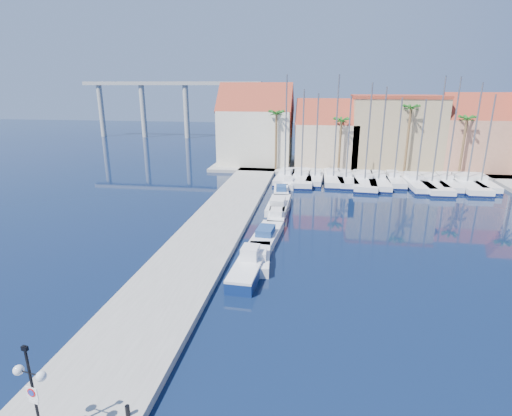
# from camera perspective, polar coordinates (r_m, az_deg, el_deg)

# --- Properties ---
(ground) EXTENTS (260.00, 260.00, 0.00)m
(ground) POSITION_cam_1_polar(r_m,az_deg,el_deg) (25.40, 6.25, -15.13)
(ground) COLOR black
(ground) RESTS_ON ground
(quay_west) EXTENTS (6.00, 77.00, 0.50)m
(quay_west) POSITION_cam_1_polar(r_m,az_deg,el_deg) (38.65, -6.17, -3.05)
(quay_west) COLOR gray
(quay_west) RESTS_ON ground
(shore_north) EXTENTS (54.00, 16.00, 0.50)m
(shore_north) POSITION_cam_1_polar(r_m,az_deg,el_deg) (71.37, 16.30, 5.73)
(shore_north) COLOR gray
(shore_north) RESTS_ON ground
(lamp_post) EXTENTS (1.42, 0.55, 4.22)m
(lamp_post) POSITION_cam_1_polar(r_m,az_deg,el_deg) (17.79, -29.48, -20.59)
(lamp_post) COLOR black
(lamp_post) RESTS_ON quay_west
(bollard) EXTENTS (0.19, 0.19, 0.48)m
(bollard) POSITION_cam_1_polar(r_m,az_deg,el_deg) (19.11, -17.88, -25.84)
(bollard) COLOR black
(bollard) RESTS_ON quay_west
(fishing_boat) EXTENTS (2.17, 5.77, 1.99)m
(fishing_boat) POSITION_cam_1_polar(r_m,az_deg,el_deg) (29.60, -1.22, -8.62)
(fishing_boat) COLOR navy
(fishing_boat) RESTS_ON ground
(motorboat_west_0) EXTENTS (2.26, 5.56, 1.40)m
(motorboat_west_0) POSITION_cam_1_polar(r_m,az_deg,el_deg) (31.70, 0.39, -7.10)
(motorboat_west_0) COLOR white
(motorboat_west_0) RESTS_ON ground
(motorboat_west_1) EXTENTS (2.52, 6.44, 1.40)m
(motorboat_west_1) POSITION_cam_1_polar(r_m,az_deg,el_deg) (36.36, 1.54, -3.84)
(motorboat_west_1) COLOR white
(motorboat_west_1) RESTS_ON ground
(motorboat_west_2) EXTENTS (1.97, 5.31, 1.40)m
(motorboat_west_2) POSITION_cam_1_polar(r_m,az_deg,el_deg) (41.46, 2.93, -1.18)
(motorboat_west_2) COLOR white
(motorboat_west_2) RESTS_ON ground
(motorboat_west_3) EXTENTS (2.31, 6.95, 1.40)m
(motorboat_west_3) POSITION_cam_1_polar(r_m,az_deg,el_deg) (45.50, 3.21, 0.49)
(motorboat_west_3) COLOR white
(motorboat_west_3) RESTS_ON ground
(motorboat_west_4) EXTENTS (2.36, 5.83, 1.40)m
(motorboat_west_4) POSITION_cam_1_polar(r_m,az_deg,el_deg) (51.24, 3.61, 2.39)
(motorboat_west_4) COLOR white
(motorboat_west_4) RESTS_ON ground
(motorboat_west_5) EXTENTS (1.85, 5.13, 1.40)m
(motorboat_west_5) POSITION_cam_1_polar(r_m,az_deg,el_deg) (55.85, 4.81, 3.60)
(motorboat_west_5) COLOR white
(motorboat_west_5) RESTS_ON ground
(motorboat_west_6) EXTENTS (2.03, 5.87, 1.40)m
(motorboat_west_6) POSITION_cam_1_polar(r_m,az_deg,el_deg) (61.68, 4.69, 4.90)
(motorboat_west_6) COLOR white
(motorboat_west_6) RESTS_ON ground
(sailboat_0) EXTENTS (2.86, 9.10, 14.93)m
(sailboat_0) POSITION_cam_1_polar(r_m,az_deg,el_deg) (59.10, 4.21, 4.51)
(sailboat_0) COLOR white
(sailboat_0) RESTS_ON ground
(sailboat_1) EXTENTS (3.39, 11.10, 13.01)m
(sailboat_1) POSITION_cam_1_polar(r_m,az_deg,el_deg) (58.91, 6.49, 4.33)
(sailboat_1) COLOR white
(sailboat_1) RESTS_ON ground
(sailboat_2) EXTENTS (2.73, 8.53, 12.48)m
(sailboat_2) POSITION_cam_1_polar(r_m,az_deg,el_deg) (59.07, 8.45, 4.33)
(sailboat_2) COLOR white
(sailboat_2) RESTS_ON ground
(sailboat_3) EXTENTS (2.86, 10.16, 14.91)m
(sailboat_3) POSITION_cam_1_polar(r_m,az_deg,el_deg) (59.40, 10.95, 4.27)
(sailboat_3) COLOR white
(sailboat_3) RESTS_ON ground
(sailboat_4) EXTENTS (3.31, 9.81, 12.16)m
(sailboat_4) POSITION_cam_1_polar(r_m,az_deg,el_deg) (59.14, 12.63, 4.08)
(sailboat_4) COLOR white
(sailboat_4) RESTS_ON ground
(sailboat_5) EXTENTS (3.83, 11.78, 13.90)m
(sailboat_5) POSITION_cam_1_polar(r_m,az_deg,el_deg) (58.84, 15.23, 3.82)
(sailboat_5) COLOR white
(sailboat_5) RESTS_ON ground
(sailboat_6) EXTENTS (3.26, 10.80, 13.35)m
(sailboat_6) POSITION_cam_1_polar(r_m,az_deg,el_deg) (59.28, 17.01, 3.77)
(sailboat_6) COLOR white
(sailboat_6) RESTS_ON ground
(sailboat_7) EXTENTS (2.30, 8.61, 11.96)m
(sailboat_7) POSITION_cam_1_polar(r_m,az_deg,el_deg) (60.58, 19.03, 3.88)
(sailboat_7) COLOR white
(sailboat_7) RESTS_ON ground
(sailboat_8) EXTENTS (3.43, 10.87, 11.80)m
(sailboat_8) POSITION_cam_1_polar(r_m,az_deg,el_deg) (59.99, 21.76, 3.43)
(sailboat_8) COLOR white
(sailboat_8) RESTS_ON ground
(sailboat_9) EXTENTS (3.46, 11.76, 14.70)m
(sailboat_9) POSITION_cam_1_polar(r_m,az_deg,el_deg) (60.21, 23.62, 3.28)
(sailboat_9) COLOR white
(sailboat_9) RESTS_ON ground
(sailboat_10) EXTENTS (3.10, 9.94, 14.62)m
(sailboat_10) POSITION_cam_1_polar(r_m,az_deg,el_deg) (61.68, 25.39, 3.39)
(sailboat_10) COLOR white
(sailboat_10) RESTS_ON ground
(sailboat_11) EXTENTS (3.35, 11.83, 13.88)m
(sailboat_11) POSITION_cam_1_polar(r_m,az_deg,el_deg) (62.39, 27.69, 3.18)
(sailboat_11) COLOR white
(sailboat_11) RESTS_ON ground
(sailboat_12) EXTENTS (2.71, 9.71, 12.41)m
(sailboat_12) POSITION_cam_1_polar(r_m,az_deg,el_deg) (63.57, 29.28, 3.19)
(sailboat_12) COLOR white
(sailboat_12) RESTS_ON ground
(building_0) EXTENTS (12.30, 9.00, 13.50)m
(building_0) POSITION_cam_1_polar(r_m,az_deg,el_deg) (69.67, 0.01, 11.37)
(building_0) COLOR beige
(building_0) RESTS_ON shore_north
(building_1) EXTENTS (10.30, 8.00, 11.00)m
(building_1) POSITION_cam_1_polar(r_m,az_deg,el_deg) (69.00, 10.06, 10.03)
(building_1) COLOR tan
(building_1) RESTS_ON shore_north
(building_2) EXTENTS (14.20, 10.20, 11.50)m
(building_2) POSITION_cam_1_polar(r_m,az_deg,el_deg) (70.96, 19.14, 10.34)
(building_2) COLOR tan
(building_2) RESTS_ON shore_north
(building_3) EXTENTS (10.30, 8.00, 12.00)m
(building_3) POSITION_cam_1_polar(r_m,az_deg,el_deg) (73.10, 28.64, 9.07)
(building_3) COLOR tan
(building_3) RESTS_ON shore_north
(palm_0) EXTENTS (2.60, 2.60, 10.15)m
(palm_0) POSITION_cam_1_polar(r_m,az_deg,el_deg) (64.00, 2.94, 13.14)
(palm_0) COLOR brown
(palm_0) RESTS_ON shore_north
(palm_1) EXTENTS (2.60, 2.60, 9.15)m
(palm_1) POSITION_cam_1_polar(r_m,az_deg,el_deg) (63.81, 12.09, 11.93)
(palm_1) COLOR brown
(palm_1) RESTS_ON shore_north
(palm_2) EXTENTS (2.60, 2.60, 11.15)m
(palm_2) POSITION_cam_1_polar(r_m,az_deg,el_deg) (64.98, 21.25, 12.92)
(palm_2) COLOR brown
(palm_2) RESTS_ON shore_north
(palm_3) EXTENTS (2.60, 2.60, 9.65)m
(palm_3) POSITION_cam_1_polar(r_m,az_deg,el_deg) (67.17, 27.91, 11.01)
(palm_3) COLOR brown
(palm_3) RESTS_ON shore_north
(viaduct) EXTENTS (48.00, 2.20, 14.45)m
(viaduct) POSITION_cam_1_polar(r_m,az_deg,el_deg) (110.90, -12.59, 15.05)
(viaduct) COLOR #9E9E99
(viaduct) RESTS_ON ground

